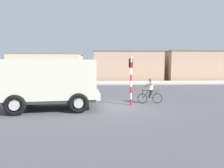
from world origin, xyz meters
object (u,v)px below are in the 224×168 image
(car_red_near, at_px, (77,81))
(truck_foreground, at_px, (52,81))
(traffic_light_pole, at_px, (131,74))
(cyclist, at_px, (150,91))

(car_red_near, bearing_deg, truck_foreground, -90.24)
(traffic_light_pole, distance_m, car_red_near, 10.00)
(traffic_light_pole, relative_size, car_red_near, 0.79)
(cyclist, bearing_deg, truck_foreground, -168.31)
(truck_foreground, xyz_separation_m, car_red_near, (0.04, 9.59, -0.85))
(car_red_near, bearing_deg, cyclist, -53.17)
(cyclist, height_order, traffic_light_pole, traffic_light_pole)
(traffic_light_pole, bearing_deg, car_red_near, 119.06)
(traffic_light_pole, bearing_deg, truck_foreground, -169.28)
(truck_foreground, relative_size, cyclist, 3.27)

